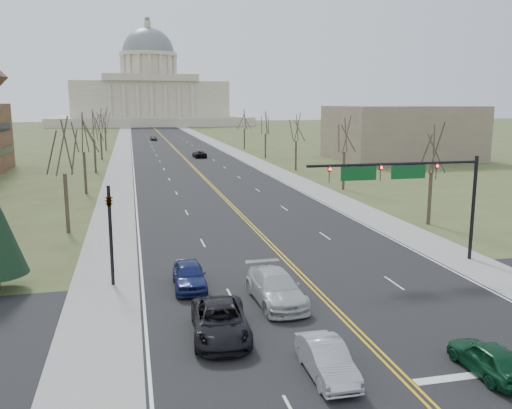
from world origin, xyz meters
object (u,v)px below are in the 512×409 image
car_sb_outer_second (189,275)px  car_far_nb (199,154)px  signal_mast (407,179)px  car_sb_outer_lead (220,321)px  car_sb_inner_second (276,288)px  car_far_sb (153,138)px  car_sb_inner_lead (327,359)px  car_nb_inner_lead (489,358)px  signal_left (110,224)px

car_sb_outer_second → car_far_nb: size_ratio=0.92×
car_far_nb → signal_mast: bearing=91.4°
car_sb_outer_lead → car_sb_inner_second: 5.16m
car_far_nb → car_far_sb: 51.04m
car_sb_inner_lead → car_far_sb: 137.91m
signal_mast → car_sb_inner_lead: size_ratio=2.87×
car_nb_inner_lead → car_sb_outer_lead: size_ratio=0.72×
signal_left → car_sb_outer_lead: 10.44m
signal_left → car_sb_inner_lead: signal_left is taller
car_nb_inner_lead → car_far_nb: car_far_nb is taller
car_nb_inner_lead → car_far_nb: 88.64m
car_sb_outer_lead → car_far_sb: (2.76, 133.36, -0.08)m
car_far_sb → car_sb_inner_lead: bearing=-96.8°
car_sb_inner_lead → car_far_sb: car_sb_inner_lead is taller
car_sb_inner_second → car_sb_inner_lead: bearing=-92.9°
car_far_nb → car_far_sb: bearing=-84.5°
car_sb_outer_second → car_far_sb: car_sb_outer_second is taller
car_sb_inner_lead → car_sb_outer_lead: bearing=128.2°
car_sb_outer_second → car_sb_inner_second: bearing=-37.0°
car_sb_inner_second → car_sb_outer_second: bearing=139.3°
signal_left → car_far_sb: bearing=86.4°
signal_mast → signal_left: size_ratio=2.02×
car_nb_inner_lead → car_sb_inner_lead: 6.52m
car_sb_inner_second → car_far_nb: bearing=83.8°
signal_left → signal_mast: bearing=-0.0°
car_nb_inner_lead → car_sb_outer_second: (-10.57, 12.98, 0.11)m
signal_mast → signal_left: 19.06m
car_sb_inner_lead → car_far_nb: size_ratio=0.85×
car_sb_inner_second → car_far_sb: 129.71m
signal_mast → car_sb_outer_lead: signal_mast is taller
car_far_nb → car_far_sb: car_far_nb is taller
car_nb_inner_lead → car_sb_inner_lead: (-6.38, 1.32, 0.02)m
car_sb_outer_second → car_sb_inner_lead: bearing=-68.5°
car_sb_outer_lead → car_nb_inner_lead: bearing=-26.3°
signal_mast → car_sb_inner_second: bearing=-154.0°
car_far_nb → car_far_sb: (-6.72, 50.60, -0.01)m
signal_left → car_far_nb: bearing=78.9°
car_sb_outer_lead → car_sb_inner_second: bearing=49.4°
car_sb_inner_second → car_sb_outer_second: car_sb_inner_second is taller
car_sb_outer_second → car_far_sb: bearing=90.2°
car_nb_inner_lead → car_sb_outer_second: 16.74m
signal_left → car_far_nb: signal_left is taller
car_sb_inner_lead → signal_left: bearing=123.5°
signal_left → car_nb_inner_lead: bearing=-44.2°
signal_mast → car_nb_inner_lead: 15.89m
car_nb_inner_lead → car_far_sb: size_ratio=0.98×
signal_left → car_sb_outer_lead: size_ratio=1.09×
signal_left → car_far_sb: signal_left is taller
car_sb_outer_second → car_far_sb: size_ratio=1.14×
car_sb_inner_lead → signal_mast: bearing=52.4°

